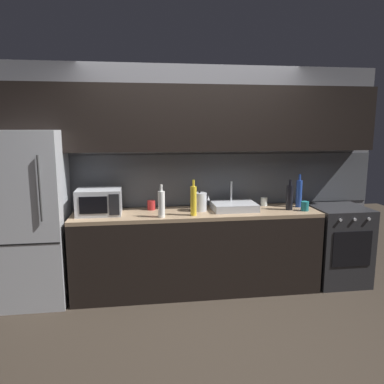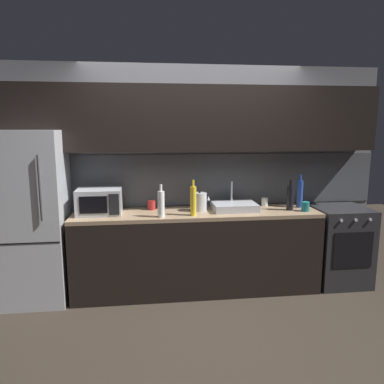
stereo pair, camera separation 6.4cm
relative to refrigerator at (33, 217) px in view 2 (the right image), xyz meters
name	(u,v)px [view 2 (the right image)]	position (x,y,z in m)	size (l,w,h in m)	color
ground_plane	(210,332)	(1.71, -0.90, -0.89)	(10.00, 10.00, 0.00)	#2D261E
back_wall	(193,150)	(1.71, 0.30, 0.66)	(4.41, 0.44, 2.50)	slate
counter_run	(197,251)	(1.71, 0.00, -0.44)	(2.67, 0.60, 0.90)	black
refrigerator	(33,217)	(0.00, 0.00, 0.00)	(0.68, 0.69, 1.78)	#ADAFB5
oven_range	(339,245)	(3.39, 0.00, -0.44)	(0.60, 0.62, 0.90)	#232326
microwave	(99,201)	(0.68, 0.02, 0.14)	(0.46, 0.35, 0.27)	#A8AAAF
sink_basin	(234,206)	(2.14, 0.03, 0.05)	(0.48, 0.38, 0.30)	#ADAFB5
kettle	(200,202)	(1.75, 0.04, 0.11)	(0.19, 0.16, 0.22)	#B7BABF
wine_bottle_yellow	(193,200)	(1.66, -0.17, 0.17)	(0.06, 0.06, 0.37)	gold
wine_bottle_white	(161,204)	(1.32, -0.20, 0.15)	(0.07, 0.07, 0.34)	silver
wine_bottle_dark	(290,198)	(2.75, -0.05, 0.15)	(0.08, 0.08, 0.34)	black
wine_bottle_blue	(300,193)	(2.92, 0.08, 0.17)	(0.07, 0.07, 0.38)	#234299
mug_clear	(265,202)	(2.55, 0.20, 0.06)	(0.08, 0.08, 0.10)	silver
mug_teal	(305,206)	(2.90, -0.12, 0.06)	(0.08, 0.08, 0.10)	#19666B
mug_red	(151,205)	(1.23, 0.16, 0.06)	(0.09, 0.09, 0.10)	#A82323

